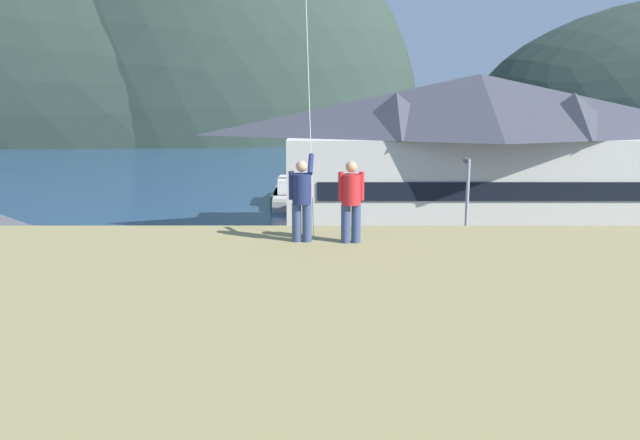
% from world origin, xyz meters
% --- Properties ---
extents(ground_plane, '(600.00, 600.00, 0.00)m').
position_xyz_m(ground_plane, '(0.00, 0.00, 0.00)').
color(ground_plane, '#66604C').
extents(parking_lot_pad, '(40.00, 20.00, 0.10)m').
position_xyz_m(parking_lot_pad, '(0.00, 5.00, 0.05)').
color(parking_lot_pad, slate).
rests_on(parking_lot_pad, ground).
extents(bay_water, '(360.00, 84.00, 0.03)m').
position_xyz_m(bay_water, '(0.00, 60.00, 0.01)').
color(bay_water, navy).
rests_on(bay_water, ground).
extents(far_hill_east_peak, '(131.34, 64.50, 77.57)m').
position_xyz_m(far_hill_east_peak, '(-48.37, 113.36, 0.00)').
color(far_hill_east_peak, '#2D3D33').
rests_on(far_hill_east_peak, ground).
extents(far_hill_center_saddle, '(86.93, 66.11, 92.95)m').
position_xyz_m(far_hill_center_saddle, '(-25.33, 115.29, 0.00)').
color(far_hill_center_saddle, '#2D3D33').
rests_on(far_hill_center_saddle, ground).
extents(harbor_lodge, '(25.25, 9.37, 10.27)m').
position_xyz_m(harbor_lodge, '(8.45, 21.11, 5.45)').
color(harbor_lodge, beige).
rests_on(harbor_lodge, ground).
extents(wharf_dock, '(3.20, 11.43, 0.70)m').
position_xyz_m(wharf_dock, '(-0.49, 32.12, 0.35)').
color(wharf_dock, '#70604C').
rests_on(wharf_dock, ground).
extents(moored_boat_wharfside, '(2.62, 7.63, 2.16)m').
position_xyz_m(moored_boat_wharfside, '(-4.05, 32.76, 0.72)').
color(moored_boat_wharfside, '#A8A399').
rests_on(moored_boat_wharfside, ground).
extents(moored_boat_outer_mooring, '(2.30, 5.85, 2.16)m').
position_xyz_m(moored_boat_outer_mooring, '(2.75, 34.03, 0.72)').
color(moored_boat_outer_mooring, silver).
rests_on(moored_boat_outer_mooring, ground).
extents(moored_boat_inner_slip, '(2.72, 7.64, 2.16)m').
position_xyz_m(moored_boat_inner_slip, '(-4.05, 34.44, 0.72)').
color(moored_boat_inner_slip, '#23564C').
rests_on(moored_boat_inner_slip, ground).
extents(parked_car_front_row_silver, '(4.30, 2.24, 1.82)m').
position_xyz_m(parked_car_front_row_silver, '(4.43, 1.17, 1.06)').
color(parked_car_front_row_silver, navy).
rests_on(parked_car_front_row_silver, parking_lot_pad).
extents(parked_car_mid_row_far, '(4.32, 2.29, 1.82)m').
position_xyz_m(parked_car_mid_row_far, '(-5.44, 1.36, 1.06)').
color(parked_car_mid_row_far, black).
rests_on(parked_car_mid_row_far, parking_lot_pad).
extents(parked_car_lone_by_shed, '(4.34, 2.33, 1.82)m').
position_xyz_m(parked_car_lone_by_shed, '(-0.17, 0.31, 1.06)').
color(parked_car_lone_by_shed, '#236633').
rests_on(parked_car_lone_by_shed, parking_lot_pad).
extents(parked_car_back_row_right, '(4.33, 2.32, 1.82)m').
position_xyz_m(parked_car_back_row_right, '(6.17, 5.86, 1.06)').
color(parked_car_back_row_right, navy).
rests_on(parked_car_back_row_right, parking_lot_pad).
extents(parked_car_front_row_end, '(4.23, 2.11, 1.82)m').
position_xyz_m(parked_car_front_row_end, '(11.72, 6.99, 1.06)').
color(parked_car_front_row_end, '#9EA3A8').
rests_on(parked_car_front_row_end, parking_lot_pad).
extents(parked_car_front_row_red, '(4.33, 2.31, 1.82)m').
position_xyz_m(parked_car_front_row_red, '(-8.83, 6.92, 1.06)').
color(parked_car_front_row_red, silver).
rests_on(parked_car_front_row_red, parking_lot_pad).
extents(parked_car_corner_spot, '(4.23, 2.11, 1.82)m').
position_xyz_m(parked_car_corner_spot, '(0.32, 6.93, 1.06)').
color(parked_car_corner_spot, slate).
rests_on(parked_car_corner_spot, parking_lot_pad).
extents(parking_light_pole, '(0.24, 0.78, 6.02)m').
position_xyz_m(parking_light_pole, '(5.59, 10.56, 3.63)').
color(parking_light_pole, '#ADADB2').
rests_on(parking_light_pole, parking_lot_pad).
extents(person_kite_flyer, '(0.53, 0.65, 1.86)m').
position_xyz_m(person_kite_flyer, '(-1.89, -7.63, 7.27)').
color(person_kite_flyer, '#384770').
rests_on(person_kite_flyer, grassy_hill_foreground).
extents(person_companion, '(0.55, 0.40, 1.74)m').
position_xyz_m(person_companion, '(-0.85, -7.73, 7.25)').
color(person_companion, '#384770').
rests_on(person_companion, grassy_hill_foreground).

